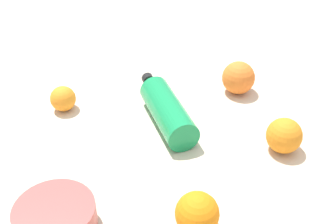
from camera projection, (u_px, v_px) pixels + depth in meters
ground_plane at (181, 118)px, 1.01m from camera, size 2.40×2.40×0.00m
water_bottle at (165, 107)px, 0.98m from camera, size 0.22×0.23×0.07m
orange_0 at (238, 78)px, 1.08m from camera, size 0.08×0.08×0.08m
orange_1 at (63, 99)px, 1.02m from camera, size 0.06×0.06×0.06m
orange_2 at (284, 136)px, 0.89m from camera, size 0.08×0.08×0.08m
orange_3 at (197, 213)px, 0.72m from camera, size 0.08×0.08×0.08m
ceramic_bowl at (56, 218)px, 0.73m from camera, size 0.14×0.14×0.05m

